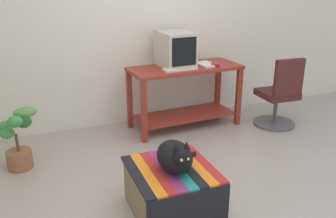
{
  "coord_description": "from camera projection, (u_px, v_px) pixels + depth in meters",
  "views": [
    {
      "loc": [
        -1.26,
        -2.28,
        1.78
      ],
      "look_at": [
        -0.03,
        0.85,
        0.55
      ],
      "focal_mm": 38.58,
      "sensor_mm": 36.0,
      "label": 1
    }
  ],
  "objects": [
    {
      "name": "cat",
      "position": [
        175.0,
        156.0,
        2.72
      ],
      "size": [
        0.39,
        0.4,
        0.3
      ],
      "rotation": [
        0.0,
        0.0,
        -0.03
      ],
      "color": "black",
      "rests_on": "ottoman_with_blanket"
    },
    {
      "name": "ottoman_with_blanket",
      "position": [
        172.0,
        190.0,
        2.86
      ],
      "size": [
        0.64,
        0.69,
        0.39
      ],
      "color": "#7A664C",
      "rests_on": "ground_plane"
    },
    {
      "name": "office_chair",
      "position": [
        280.0,
        97.0,
        4.46
      ],
      "size": [
        0.52,
        0.52,
        0.89
      ],
      "rotation": [
        0.0,
        0.0,
        3.1
      ],
      "color": "#4C4C51",
      "rests_on": "ground_plane"
    },
    {
      "name": "back_wall",
      "position": [
        135.0,
        19.0,
        4.38
      ],
      "size": [
        8.0,
        0.1,
        2.6
      ],
      "primitive_type": "cube",
      "color": "silver",
      "rests_on": "ground_plane"
    },
    {
      "name": "tv_monitor",
      "position": [
        175.0,
        50.0,
        4.28
      ],
      "size": [
        0.4,
        0.49,
        0.41
      ],
      "rotation": [
        0.0,
        0.0,
        0.06
      ],
      "color": "#BCB7A8",
      "rests_on": "desk"
    },
    {
      "name": "potted_plant",
      "position": [
        18.0,
        141.0,
        3.49
      ],
      "size": [
        0.37,
        0.37,
        0.63
      ],
      "color": "brown",
      "rests_on": "ground_plane"
    },
    {
      "name": "book",
      "position": [
        206.0,
        64.0,
        4.4
      ],
      "size": [
        0.21,
        0.31,
        0.02
      ],
      "primitive_type": "cube",
      "rotation": [
        0.0,
        0.0,
        0.1
      ],
      "color": "white",
      "rests_on": "desk"
    },
    {
      "name": "ground_plane",
      "position": [
        209.0,
        202.0,
        3.04
      ],
      "size": [
        14.0,
        14.0,
        0.0
      ],
      "primitive_type": "plane",
      "color": "#9E9389"
    },
    {
      "name": "stapler",
      "position": [
        215.0,
        65.0,
        4.31
      ],
      "size": [
        0.08,
        0.12,
        0.04
      ],
      "primitive_type": "cube",
      "rotation": [
        0.0,
        0.0,
        0.42
      ],
      "color": "#A31E1E",
      "rests_on": "desk"
    },
    {
      "name": "pen",
      "position": [
        216.0,
        62.0,
        4.54
      ],
      "size": [
        0.04,
        0.14,
        0.01
      ],
      "primitive_type": "cylinder",
      "rotation": [
        0.0,
        1.57,
        1.31
      ],
      "color": "#B7B7BC",
      "rests_on": "desk"
    },
    {
      "name": "desk",
      "position": [
        185.0,
        86.0,
        4.42
      ],
      "size": [
        1.39,
        0.64,
        0.77
      ],
      "rotation": [
        0.0,
        0.0,
        0.06
      ],
      "color": "maroon",
      "rests_on": "ground_plane"
    },
    {
      "name": "keyboard",
      "position": [
        180.0,
        69.0,
        4.17
      ],
      "size": [
        0.41,
        0.17,
        0.02
      ],
      "primitive_type": "cube",
      "rotation": [
        0.0,
        0.0,
        0.04
      ],
      "color": "beige",
      "rests_on": "desk"
    }
  ]
}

